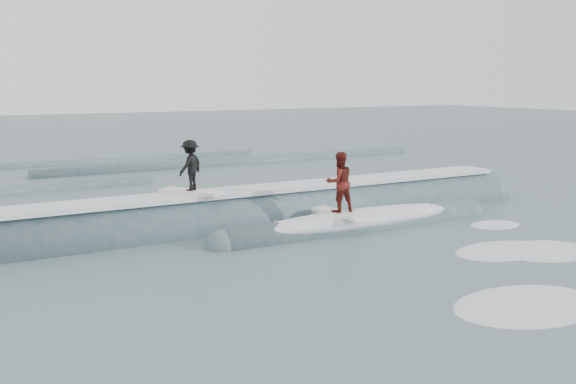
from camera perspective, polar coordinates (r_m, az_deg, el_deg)
ground at (r=16.88m, az=5.55°, el=-5.31°), size 160.00×160.00×0.00m
breaking_wave at (r=20.23m, az=-0.25°, el=-2.60°), size 20.59×3.85×2.14m
surfer_black at (r=18.94m, az=-8.68°, el=2.08°), size 1.54×1.98×1.58m
surfer_red at (r=18.83m, az=4.58°, el=0.61°), size 0.91×2.04×1.87m
whitewater at (r=17.24m, az=19.86°, el=-5.53°), size 7.41×7.07×0.10m
far_swells at (r=32.06m, az=-16.42°, el=1.50°), size 39.56×8.65×0.80m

